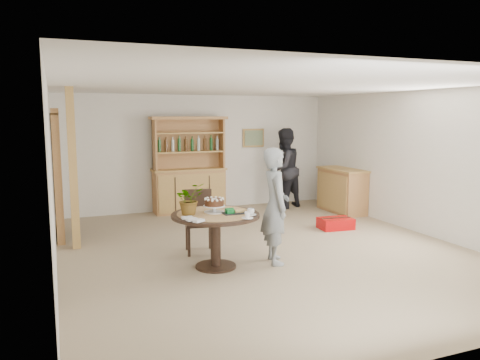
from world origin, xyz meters
name	(u,v)px	position (x,y,z in m)	size (l,w,h in m)	color
ground	(265,250)	(0.00, 0.00, 0.00)	(7.00, 7.00, 0.00)	tan
room_shell	(266,137)	(0.00, 0.01, 1.74)	(6.04, 7.04, 2.52)	white
doorway	(57,173)	(-2.93, 2.00, 1.11)	(0.13, 1.10, 2.18)	black
pine_post	(73,169)	(-2.70, 1.20, 1.25)	(0.12, 0.12, 2.50)	tan
hutch	(189,180)	(-0.30, 3.24, 0.69)	(1.62, 0.54, 2.04)	tan
sideboard	(342,190)	(2.74, 2.00, 0.47)	(0.54, 1.26, 0.94)	tan
dining_table	(216,224)	(-0.97, -0.49, 0.60)	(1.20, 1.20, 0.76)	black
dining_chair	(199,217)	(-0.95, 0.34, 0.54)	(0.49, 0.49, 0.95)	black
birthday_cake	(214,203)	(-0.97, -0.44, 0.88)	(0.30, 0.30, 0.20)	white
flower_vase	(189,199)	(-1.32, -0.44, 0.97)	(0.38, 0.33, 0.42)	#3F7233
gift_tray	(233,212)	(-0.75, -0.62, 0.79)	(0.30, 0.20, 0.08)	black
coffee_cup_a	(251,212)	(-0.57, -0.77, 0.80)	(0.15, 0.15, 0.09)	white
coffee_cup_b	(247,216)	(-0.69, -0.94, 0.79)	(0.15, 0.15, 0.08)	white
napkins	(193,219)	(-1.38, -0.81, 0.77)	(0.24, 0.33, 0.03)	white
teen_boy	(275,206)	(-0.12, -0.59, 0.82)	(0.60, 0.39, 1.63)	gray
adult_person	(284,168)	(1.78, 2.87, 0.89)	(0.87, 0.67, 1.78)	black
red_suitcase	(336,223)	(1.78, 0.76, 0.10)	(0.63, 0.45, 0.21)	red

